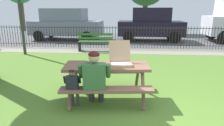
{
  "coord_description": "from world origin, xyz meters",
  "views": [
    {
      "loc": [
        -0.59,
        -2.75,
        1.95
      ],
      "look_at": [
        -0.93,
        1.64,
        0.75
      ],
      "focal_mm": 32.41,
      "sensor_mm": 36.0,
      "label": 1
    }
  ],
  "objects_px": {
    "park_bench_center": "(96,42)",
    "parked_car_far_left": "(66,24)",
    "pizza_box_open": "(120,59)",
    "child_at_table": "(73,85)",
    "picnic_table_foreground": "(107,72)",
    "parked_car_left": "(151,24)",
    "adult_at_table": "(95,77)"
  },
  "relations": [
    {
      "from": "child_at_table",
      "to": "parked_car_left",
      "type": "distance_m",
      "value": 9.37
    },
    {
      "from": "adult_at_table",
      "to": "parked_car_far_left",
      "type": "xyz_separation_m",
      "value": [
        -3.25,
        8.97,
        0.35
      ]
    },
    {
      "from": "picnic_table_foreground",
      "to": "parked_car_left",
      "type": "bearing_deg",
      "value": 77.8
    },
    {
      "from": "child_at_table",
      "to": "parked_car_far_left",
      "type": "distance_m",
      "value": 9.48
    },
    {
      "from": "park_bench_center",
      "to": "parked_car_far_left",
      "type": "xyz_separation_m",
      "value": [
        -2.39,
        3.39,
        0.59
      ]
    },
    {
      "from": "adult_at_table",
      "to": "parked_car_left",
      "type": "distance_m",
      "value": 9.2
    },
    {
      "from": "adult_at_table",
      "to": "park_bench_center",
      "type": "height_order",
      "value": "adult_at_table"
    },
    {
      "from": "parked_car_left",
      "to": "child_at_table",
      "type": "bearing_deg",
      "value": -105.02
    },
    {
      "from": "parked_car_far_left",
      "to": "parked_car_left",
      "type": "relative_size",
      "value": 1.14
    },
    {
      "from": "child_at_table",
      "to": "park_bench_center",
      "type": "distance_m",
      "value": 5.67
    },
    {
      "from": "parked_car_left",
      "to": "picnic_table_foreground",
      "type": "bearing_deg",
      "value": -102.2
    },
    {
      "from": "picnic_table_foreground",
      "to": "pizza_box_open",
      "type": "bearing_deg",
      "value": 19.51
    },
    {
      "from": "pizza_box_open",
      "to": "park_bench_center",
      "type": "relative_size",
      "value": 0.39
    },
    {
      "from": "pizza_box_open",
      "to": "park_bench_center",
      "type": "bearing_deg",
      "value": 104.95
    },
    {
      "from": "picnic_table_foreground",
      "to": "child_at_table",
      "type": "distance_m",
      "value": 0.84
    },
    {
      "from": "child_at_table",
      "to": "park_bench_center",
      "type": "relative_size",
      "value": 0.52
    },
    {
      "from": "pizza_box_open",
      "to": "child_at_table",
      "type": "xyz_separation_m",
      "value": [
        -0.89,
        -0.69,
        -0.37
      ]
    },
    {
      "from": "park_bench_center",
      "to": "parked_car_left",
      "type": "bearing_deg",
      "value": 49.75
    },
    {
      "from": "adult_at_table",
      "to": "park_bench_center",
      "type": "relative_size",
      "value": 0.74
    },
    {
      "from": "pizza_box_open",
      "to": "adult_at_table",
      "type": "distance_m",
      "value": 0.81
    },
    {
      "from": "child_at_table",
      "to": "park_bench_center",
      "type": "height_order",
      "value": "park_bench_center"
    },
    {
      "from": "pizza_box_open",
      "to": "parked_car_left",
      "type": "bearing_deg",
      "value": 79.55
    },
    {
      "from": "adult_at_table",
      "to": "parked_car_far_left",
      "type": "relative_size",
      "value": 0.27
    },
    {
      "from": "picnic_table_foreground",
      "to": "parked_car_far_left",
      "type": "height_order",
      "value": "parked_car_far_left"
    },
    {
      "from": "picnic_table_foreground",
      "to": "child_at_table",
      "type": "bearing_deg",
      "value": -135.48
    },
    {
      "from": "park_bench_center",
      "to": "parked_car_far_left",
      "type": "relative_size",
      "value": 0.36
    },
    {
      "from": "picnic_table_foreground",
      "to": "adult_at_table",
      "type": "distance_m",
      "value": 0.55
    },
    {
      "from": "park_bench_center",
      "to": "picnic_table_foreground",
      "type": "bearing_deg",
      "value": -78.42
    },
    {
      "from": "parked_car_far_left",
      "to": "parked_car_left",
      "type": "height_order",
      "value": "parked_car_left"
    },
    {
      "from": "adult_at_table",
      "to": "parked_car_left",
      "type": "height_order",
      "value": "parked_car_left"
    },
    {
      "from": "parked_car_left",
      "to": "park_bench_center",
      "type": "bearing_deg",
      "value": -130.25
    },
    {
      "from": "pizza_box_open",
      "to": "parked_car_left",
      "type": "relative_size",
      "value": 0.16
    }
  ]
}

